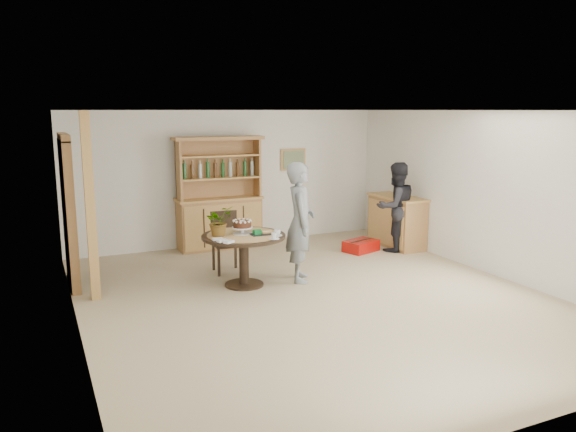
# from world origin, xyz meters

# --- Properties ---
(ground) EXTENTS (7.00, 7.00, 0.00)m
(ground) POSITION_xyz_m (0.00, 0.00, 0.00)
(ground) COLOR #C2B385
(ground) RESTS_ON ground
(room_shell) EXTENTS (6.04, 7.04, 2.52)m
(room_shell) POSITION_xyz_m (0.00, 0.01, 1.74)
(room_shell) COLOR white
(room_shell) RESTS_ON ground
(doorway) EXTENTS (0.13, 1.10, 2.18)m
(doorway) POSITION_xyz_m (-2.93, 2.00, 1.11)
(doorway) COLOR black
(doorway) RESTS_ON ground
(pine_post) EXTENTS (0.12, 0.12, 2.50)m
(pine_post) POSITION_xyz_m (-2.70, 1.20, 1.25)
(pine_post) COLOR tan
(pine_post) RESTS_ON ground
(hutch) EXTENTS (1.62, 0.54, 2.04)m
(hutch) POSITION_xyz_m (-0.30, 3.24, 0.69)
(hutch) COLOR #B57E4C
(hutch) RESTS_ON ground
(sideboard) EXTENTS (0.54, 1.26, 0.94)m
(sideboard) POSITION_xyz_m (2.74, 2.00, 0.47)
(sideboard) COLOR #B57E4C
(sideboard) RESTS_ON ground
(dining_table) EXTENTS (1.20, 1.20, 0.76)m
(dining_table) POSITION_xyz_m (-0.68, 0.92, 0.60)
(dining_table) COLOR black
(dining_table) RESTS_ON ground
(dining_chair) EXTENTS (0.45, 0.45, 0.95)m
(dining_chair) POSITION_xyz_m (-0.67, 1.75, 0.54)
(dining_chair) COLOR black
(dining_chair) RESTS_ON ground
(birthday_cake) EXTENTS (0.30, 0.30, 0.20)m
(birthday_cake) POSITION_xyz_m (-0.68, 0.97, 0.88)
(birthday_cake) COLOR white
(birthday_cake) RESTS_ON dining_table
(flower_vase) EXTENTS (0.47, 0.44, 0.42)m
(flower_vase) POSITION_xyz_m (-1.03, 0.97, 0.97)
(flower_vase) COLOR #3F7233
(flower_vase) RESTS_ON dining_table
(gift_tray) EXTENTS (0.30, 0.20, 0.08)m
(gift_tray) POSITION_xyz_m (-0.46, 0.80, 0.79)
(gift_tray) COLOR black
(gift_tray) RESTS_ON dining_table
(coffee_cup_a) EXTENTS (0.15, 0.15, 0.09)m
(coffee_cup_a) POSITION_xyz_m (-0.28, 0.64, 0.80)
(coffee_cup_a) COLOR silver
(coffee_cup_a) RESTS_ON dining_table
(coffee_cup_b) EXTENTS (0.15, 0.15, 0.08)m
(coffee_cup_b) POSITION_xyz_m (-0.40, 0.47, 0.79)
(coffee_cup_b) COLOR silver
(coffee_cup_b) RESTS_ON dining_table
(napkins) EXTENTS (0.24, 0.33, 0.03)m
(napkins) POSITION_xyz_m (-1.09, 0.61, 0.77)
(napkins) COLOR white
(napkins) RESTS_ON dining_table
(teen_boy) EXTENTS (0.64, 0.76, 1.76)m
(teen_boy) POSITION_xyz_m (0.17, 0.82, 0.88)
(teen_boy) COLOR slate
(teen_boy) RESTS_ON ground
(adult_person) EXTENTS (0.80, 0.63, 1.60)m
(adult_person) POSITION_xyz_m (2.50, 1.72, 0.80)
(adult_person) COLOR black
(adult_person) RESTS_ON ground
(red_suitcase) EXTENTS (0.70, 0.57, 0.21)m
(red_suitcase) POSITION_xyz_m (1.92, 1.92, 0.10)
(red_suitcase) COLOR #BA1009
(red_suitcase) RESTS_ON ground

